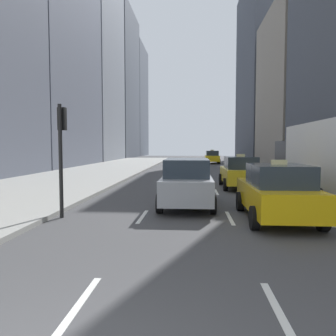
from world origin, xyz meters
The scene contains 10 objects.
sidewalk_left centered at (-7.00, 27.00, 0.07)m, with size 8.00×66.00×0.15m, color #9E9E99.
lane_markings centered at (2.60, 23.00, 0.01)m, with size 5.72×56.00×0.01m.
building_row_left centered at (-14.00, 44.45, 14.77)m, with size 6.00×89.66×34.70m.
building_row_right centered at (12.00, 27.86, 12.71)m, with size 6.00×57.74×27.91m.
taxi_lead centered at (4.00, 15.74, 0.88)m, with size 2.02×4.40×1.87m.
taxi_second centered at (4.00, 41.92, 0.88)m, with size 2.02×4.40×1.87m.
taxi_third centered at (4.00, 7.85, 0.88)m, with size 2.02×4.40×1.87m.
sedan_black_near centered at (1.20, 9.99, 0.92)m, with size 2.02×4.70×1.81m.
box_truck centered at (6.80, 10.87, 1.71)m, with size 2.58×8.40×3.15m.
traffic_light_pole centered at (-2.75, 7.76, 2.41)m, with size 0.24×0.42×3.60m.
Camera 1 is at (1.42, -2.38, 2.26)m, focal length 35.00 mm.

